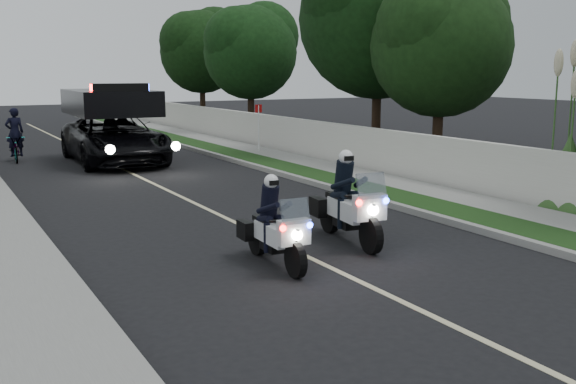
% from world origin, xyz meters
% --- Properties ---
extents(ground, '(120.00, 120.00, 0.00)m').
position_xyz_m(ground, '(0.00, 0.00, 0.00)').
color(ground, black).
rests_on(ground, ground).
extents(curb_right, '(0.20, 60.00, 0.15)m').
position_xyz_m(curb_right, '(4.10, 10.00, 0.07)').
color(curb_right, gray).
rests_on(curb_right, ground).
extents(grass_verge, '(1.20, 60.00, 0.16)m').
position_xyz_m(grass_verge, '(4.80, 10.00, 0.08)').
color(grass_verge, '#193814').
rests_on(grass_verge, ground).
extents(sidewalk_right, '(1.40, 60.00, 0.16)m').
position_xyz_m(sidewalk_right, '(6.10, 10.00, 0.08)').
color(sidewalk_right, gray).
rests_on(sidewalk_right, ground).
extents(property_wall, '(0.22, 60.00, 1.50)m').
position_xyz_m(property_wall, '(7.10, 10.00, 0.75)').
color(property_wall, beige).
rests_on(property_wall, ground).
extents(curb_left, '(0.20, 60.00, 0.15)m').
position_xyz_m(curb_left, '(-4.10, 10.00, 0.07)').
color(curb_left, gray).
rests_on(curb_left, ground).
extents(lane_marking, '(0.12, 50.00, 0.01)m').
position_xyz_m(lane_marking, '(0.00, 10.00, 0.00)').
color(lane_marking, '#BFB78C').
rests_on(lane_marking, ground).
extents(police_moto_left, '(0.74, 1.91, 1.60)m').
position_xyz_m(police_moto_left, '(-0.77, -0.78, 0.00)').
color(police_moto_left, silver).
rests_on(police_moto_left, ground).
extents(police_moto_right, '(1.02, 2.24, 1.84)m').
position_xyz_m(police_moto_right, '(1.26, -0.08, 0.00)').
color(police_moto_right, silver).
rests_on(police_moto_right, ground).
extents(police_suv, '(3.17, 6.55, 3.14)m').
position_xyz_m(police_suv, '(0.20, 13.71, 0.00)').
color(police_suv, black).
rests_on(police_suv, ground).
extents(bicycle, '(0.80, 1.91, 0.97)m').
position_xyz_m(bicycle, '(-2.97, 15.85, 0.00)').
color(bicycle, black).
rests_on(bicycle, ground).
extents(cyclist, '(0.70, 0.50, 1.82)m').
position_xyz_m(cyclist, '(-2.97, 15.85, 0.00)').
color(cyclist, black).
rests_on(cyclist, ground).
extents(sign_post, '(0.37, 0.37, 2.09)m').
position_xyz_m(sign_post, '(6.00, 13.43, 0.00)').
color(sign_post, '#B00C1C').
rests_on(sign_post, ground).
extents(pampas_far, '(1.89, 1.89, 4.22)m').
position_xyz_m(pampas_far, '(7.60, -0.14, 0.00)').
color(pampas_far, beige).
rests_on(pampas_far, ground).
extents(tree_right_b, '(5.73, 5.73, 8.13)m').
position_xyz_m(tree_right_b, '(9.92, 7.16, 0.00)').
color(tree_right_b, '#163511').
rests_on(tree_right_b, ground).
extents(tree_right_c, '(7.25, 7.25, 10.42)m').
position_xyz_m(tree_right_c, '(9.93, 10.79, 0.00)').
color(tree_right_c, black).
rests_on(tree_right_c, ground).
extents(tree_right_d, '(6.35, 6.35, 8.42)m').
position_xyz_m(tree_right_d, '(9.87, 22.14, 0.00)').
color(tree_right_d, '#143812').
rests_on(tree_right_d, ground).
extents(tree_right_e, '(6.28, 6.28, 8.87)m').
position_xyz_m(tree_right_e, '(10.28, 30.25, 0.00)').
color(tree_right_e, black).
rests_on(tree_right_e, ground).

